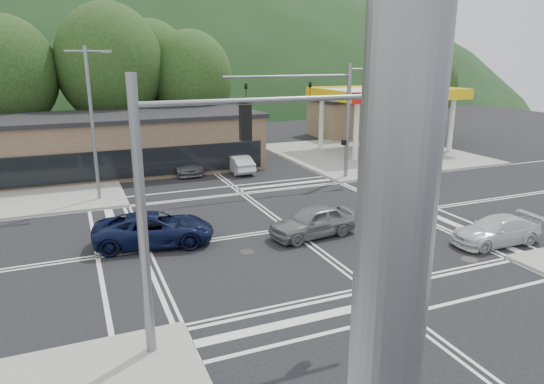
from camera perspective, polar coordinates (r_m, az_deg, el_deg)
name	(u,v)px	position (r m, az deg, el deg)	size (l,w,h in m)	color
ground	(289,229)	(24.57, 2.07, -4.36)	(120.00, 120.00, 0.00)	black
sidewalk_ne	(371,153)	(44.42, 11.62, 4.46)	(16.00, 16.00, 0.15)	gray
gas_station_canopy	(387,96)	(45.72, 13.36, 10.96)	(12.32, 8.34, 5.75)	silver
convenience_store	(359,118)	(55.12, 10.22, 8.55)	(10.00, 6.00, 3.80)	#846B4F
commercial_row	(97,146)	(38.52, -19.91, 5.10)	(24.00, 8.00, 4.00)	brown
hill_north	(115,98)	(111.69, -17.98, 10.49)	(252.00, 126.00, 140.00)	#1B3216
tree_n_a	(6,73)	(45.17, -28.84, 12.12)	(8.00, 8.00, 11.75)	#382619
tree_n_b	(110,64)	(45.11, -18.55, 14.04)	(9.00, 9.00, 12.98)	#382619
tree_n_c	(191,79)	(46.26, -9.54, 13.01)	(7.60, 7.60, 10.87)	#382619
tree_n_e	(150,71)	(49.58, -14.15, 13.67)	(8.40, 8.40, 11.98)	#382619
tree_ne	(421,83)	(53.12, 17.12, 12.14)	(7.20, 7.20, 9.99)	#382619
streetlight_nw	(93,117)	(30.16, -20.34, 8.29)	(2.50, 0.25, 9.00)	slate
signal_mast_ne	(332,108)	(33.75, 7.12, 9.83)	(11.65, 0.30, 8.00)	slate
signal_mast_sw	(206,178)	(13.58, -7.79, 1.62)	(9.14, 0.28, 8.00)	slate
car_blue_west	(154,229)	(22.97, -13.68, -4.25)	(2.50, 5.41, 1.50)	black
car_grey_center	(313,221)	(23.46, 4.85, -3.45)	(1.76, 4.38, 1.49)	slate
car_silver_east	(496,230)	(24.76, 24.88, -4.13)	(1.78, 4.38, 1.27)	silver
car_queue_a	(238,163)	(36.68, -4.03, 3.38)	(1.40, 4.00, 1.32)	silver
car_queue_b	(244,154)	(40.10, -3.30, 4.50)	(1.66, 4.12, 1.40)	white
car_northbound	(184,164)	(36.99, -10.37, 3.31)	(1.94, 4.77, 1.38)	#5A5C5F
pedestrian	(367,163)	(35.63, 11.09, 3.40)	(0.66, 0.43, 1.80)	black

